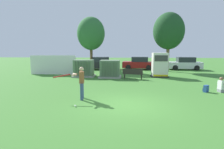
# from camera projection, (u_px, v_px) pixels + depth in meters

# --- Properties ---
(ground_plane) EXTENTS (96.00, 96.00, 0.00)m
(ground_plane) POSITION_uv_depth(u_px,v_px,m) (128.00, 105.00, 9.07)
(ground_plane) COLOR #3D752D
(fence_panel) EXTENTS (4.80, 0.12, 2.00)m
(fence_panel) POSITION_uv_depth(u_px,v_px,m) (53.00, 65.00, 19.79)
(fence_panel) COLOR white
(fence_panel) RESTS_ON ground
(transformer_west) EXTENTS (2.10, 1.70, 1.62)m
(transformer_west) POSITION_uv_depth(u_px,v_px,m) (84.00, 68.00, 18.31)
(transformer_west) COLOR #9E9B93
(transformer_west) RESTS_ON ground
(transformer_mid_west) EXTENTS (2.10, 1.70, 1.62)m
(transformer_mid_west) POSITION_uv_depth(u_px,v_px,m) (110.00, 69.00, 17.75)
(transformer_mid_west) COLOR #9E9B93
(transformer_mid_west) RESTS_ON ground
(generator_enclosure) EXTENTS (1.60, 1.40, 2.30)m
(generator_enclosure) POSITION_uv_depth(u_px,v_px,m) (160.00, 65.00, 18.10)
(generator_enclosure) COLOR #262626
(generator_enclosure) RESTS_ON ground
(park_bench) EXTENTS (1.84, 0.81, 0.92)m
(park_bench) POSITION_uv_depth(u_px,v_px,m) (133.00, 73.00, 16.80)
(park_bench) COLOR #2D2823
(park_bench) RESTS_ON ground
(batter) EXTENTS (1.62, 0.74, 1.74)m
(batter) POSITION_uv_depth(u_px,v_px,m) (81.00, 81.00, 10.05)
(batter) COLOR #384C75
(batter) RESTS_ON ground
(sports_ball) EXTENTS (0.09, 0.09, 0.09)m
(sports_ball) POSITION_uv_depth(u_px,v_px,m) (75.00, 106.00, 8.80)
(sports_ball) COLOR white
(sports_ball) RESTS_ON ground
(seated_spectator) EXTENTS (0.78, 0.63, 0.96)m
(seated_spectator) POSITION_uv_depth(u_px,v_px,m) (222.00, 86.00, 11.75)
(seated_spectator) COLOR gray
(seated_spectator) RESTS_ON ground
(backpack) EXTENTS (0.37, 0.37, 0.44)m
(backpack) POSITION_uv_depth(u_px,v_px,m) (206.00, 89.00, 11.76)
(backpack) COLOR #264C8C
(backpack) RESTS_ON ground
(tree_left) EXTENTS (3.47, 3.47, 6.63)m
(tree_left) POSITION_uv_depth(u_px,v_px,m) (91.00, 34.00, 23.77)
(tree_left) COLOR brown
(tree_left) RESTS_ON ground
(tree_center_left) EXTENTS (3.59, 3.59, 6.86)m
(tree_center_left) POSITION_uv_depth(u_px,v_px,m) (169.00, 31.00, 21.99)
(tree_center_left) COLOR brown
(tree_center_left) RESTS_ON ground
(parked_car_leftmost) EXTENTS (4.35, 2.23, 1.62)m
(parked_car_leftmost) POSITION_uv_depth(u_px,v_px,m) (57.00, 63.00, 25.80)
(parked_car_leftmost) COLOR #B2B2B7
(parked_car_leftmost) RESTS_ON ground
(parked_car_left_of_center) EXTENTS (4.39, 2.33, 1.62)m
(parked_car_left_of_center) POSITION_uv_depth(u_px,v_px,m) (100.00, 64.00, 24.72)
(parked_car_left_of_center) COLOR black
(parked_car_left_of_center) RESTS_ON ground
(parked_car_right_of_center) EXTENTS (4.39, 2.33, 1.62)m
(parked_car_right_of_center) POSITION_uv_depth(u_px,v_px,m) (139.00, 63.00, 25.00)
(parked_car_right_of_center) COLOR maroon
(parked_car_right_of_center) RESTS_ON ground
(parked_car_rightmost) EXTENTS (4.27, 2.05, 1.62)m
(parked_car_rightmost) POSITION_uv_depth(u_px,v_px,m) (185.00, 64.00, 24.33)
(parked_car_rightmost) COLOR silver
(parked_car_rightmost) RESTS_ON ground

